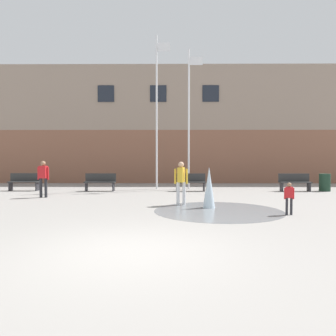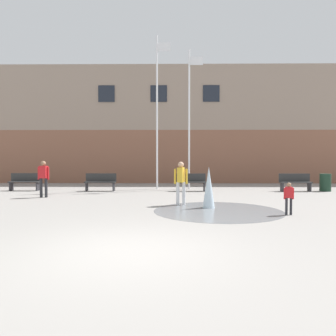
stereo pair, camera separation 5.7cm
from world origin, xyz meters
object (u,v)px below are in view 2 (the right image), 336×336
at_px(park_bench_far_right, 295,182).
at_px(park_bench_left_of_flagpoles, 101,182).
at_px(child_in_fountain, 289,196).
at_px(adult_near_bench, 43,176).
at_px(park_bench_under_right_flagpole, 190,182).
at_px(trash_can, 325,182).
at_px(flagpole_right, 190,115).
at_px(adult_in_red, 181,180).
at_px(flagpole_left, 158,108).
at_px(park_bench_far_left, 25,181).

bearing_deg(park_bench_far_right, park_bench_left_of_flagpoles, 179.72).
bearing_deg(child_in_fountain, adult_near_bench, 178.86).
height_order(park_bench_under_right_flagpole, trash_can, park_bench_under_right_flagpole).
xyz_separation_m(park_bench_left_of_flagpoles, flagpole_right, (4.69, 1.11, 3.58)).
relative_size(adult_in_red, flagpole_left, 0.19).
xyz_separation_m(child_in_fountain, flagpole_left, (-4.33, 8.10, 3.87)).
bearing_deg(adult_near_bench, flagpole_right, -137.12).
distance_m(park_bench_left_of_flagpoles, adult_near_bench, 3.37).
bearing_deg(trash_can, adult_near_bench, -168.45).
bearing_deg(adult_near_bench, park_bench_under_right_flagpole, -144.87).
xyz_separation_m(park_bench_far_left, flagpole_left, (6.94, 0.95, 3.97)).
bearing_deg(park_bench_under_right_flagpole, child_in_fountain, -69.69).
bearing_deg(child_in_fountain, park_bench_far_left, 171.38).
height_order(park_bench_far_right, flagpole_right, flagpole_right).
xyz_separation_m(park_bench_far_left, flagpole_right, (8.70, 0.95, 3.58)).
xyz_separation_m(park_bench_left_of_flagpoles, child_in_fountain, (7.26, -7.00, 0.10)).
height_order(park_bench_far_right, flagpole_left, flagpole_left).
bearing_deg(adult_near_bench, park_bench_left_of_flagpoles, -112.01).
bearing_deg(park_bench_far_left, adult_in_red, -32.47).
distance_m(adult_near_bench, adult_in_red, 6.33).
bearing_deg(park_bench_far_left, flagpole_left, 7.76).
bearing_deg(park_bench_left_of_flagpoles, park_bench_under_right_flagpole, -0.18).
height_order(park_bench_under_right_flagpole, park_bench_far_right, same).
relative_size(park_bench_far_left, park_bench_left_of_flagpoles, 1.00).
height_order(park_bench_far_left, park_bench_left_of_flagpoles, same).
height_order(adult_in_red, flagpole_left, flagpole_left).
height_order(park_bench_far_right, child_in_fountain, child_in_fountain).
bearing_deg(park_bench_left_of_flagpoles, flagpole_left, 20.73).
xyz_separation_m(park_bench_under_right_flagpole, adult_near_bench, (-6.56, -2.73, 0.45)).
height_order(flagpole_right, trash_can, flagpole_right).
bearing_deg(adult_in_red, park_bench_under_right_flagpole, 8.38).
height_order(park_bench_far_left, adult_in_red, adult_in_red).
bearing_deg(park_bench_left_of_flagpoles, child_in_fountain, -43.96).
bearing_deg(flagpole_right, park_bench_far_right, -12.13).
xyz_separation_m(park_bench_far_right, flagpole_right, (-5.37, 1.15, 3.58)).
xyz_separation_m(park_bench_far_left, park_bench_far_right, (14.08, -0.21, 0.00)).
bearing_deg(park_bench_under_right_flagpole, trash_can, 0.26).
height_order(adult_in_red, child_in_fountain, adult_in_red).
bearing_deg(trash_can, park_bench_left_of_flagpoles, -179.92).
height_order(adult_near_bench, adult_in_red, same).
bearing_deg(park_bench_under_right_flagpole, flagpole_right, 89.27).
bearing_deg(trash_can, park_bench_far_right, -177.59).
xyz_separation_m(adult_in_red, flagpole_left, (-1.12, 6.07, 3.51)).
relative_size(park_bench_far_left, child_in_fountain, 1.62).
relative_size(park_bench_far_left, trash_can, 1.78).
xyz_separation_m(adult_near_bench, trash_can, (13.52, 2.76, -0.48)).
bearing_deg(park_bench_far_right, adult_near_bench, -167.28).
relative_size(park_bench_left_of_flagpoles, adult_in_red, 1.01).
bearing_deg(adult_in_red, park_bench_far_left, 73.20).
bearing_deg(flagpole_left, child_in_fountain, -61.85).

